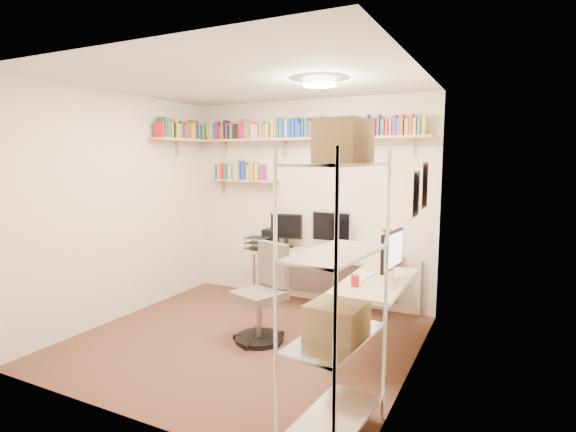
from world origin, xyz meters
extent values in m
plane|color=#4C3320|center=(0.00, 0.00, 0.00)|extent=(3.20, 3.20, 0.00)
cube|color=beige|center=(0.00, 1.50, 1.25)|extent=(3.20, 0.04, 2.50)
cube|color=beige|center=(-1.60, 0.00, 1.25)|extent=(0.04, 3.00, 2.50)
cube|color=beige|center=(1.60, 0.00, 1.25)|extent=(0.04, 3.00, 2.50)
cube|color=beige|center=(0.00, -1.50, 1.25)|extent=(3.20, 0.04, 2.50)
cube|color=silver|center=(0.00, 0.00, 2.50)|extent=(3.20, 3.00, 0.04)
cube|color=silver|center=(1.59, 0.55, 1.55)|extent=(0.01, 0.30, 0.42)
cube|color=silver|center=(1.59, 0.15, 1.50)|extent=(0.01, 0.28, 0.38)
cylinder|color=#FFEAC6|center=(0.70, 0.20, 2.46)|extent=(0.30, 0.30, 0.06)
cube|color=tan|center=(0.00, 1.38, 2.02)|extent=(3.05, 0.25, 0.03)
cube|color=tan|center=(-1.48, 0.95, 2.02)|extent=(0.25, 1.00, 0.03)
cube|color=tan|center=(-0.85, 1.40, 1.50)|extent=(0.95, 0.20, 0.02)
cube|color=tan|center=(-1.20, 1.44, 1.95)|extent=(0.03, 0.20, 0.20)
cube|color=tan|center=(-0.30, 1.44, 1.95)|extent=(0.03, 0.20, 0.20)
cube|color=tan|center=(0.60, 1.44, 1.95)|extent=(0.03, 0.20, 0.20)
cube|color=tan|center=(1.30, 1.44, 1.95)|extent=(0.03, 0.20, 0.20)
cube|color=#216440|center=(-1.46, 1.38, 2.13)|extent=(0.04, 0.12, 0.20)
cube|color=#216440|center=(-1.41, 1.38, 2.14)|extent=(0.03, 0.13, 0.21)
cube|color=gold|center=(-1.36, 1.38, 2.13)|extent=(0.03, 0.14, 0.20)
cube|color=beige|center=(-1.31, 1.38, 2.14)|extent=(0.04, 0.13, 0.21)
cube|color=teal|center=(-1.27, 1.38, 2.13)|extent=(0.02, 0.14, 0.19)
cube|color=#792076|center=(-1.23, 1.38, 2.15)|extent=(0.04, 0.12, 0.23)
cube|color=red|center=(-1.19, 1.38, 2.12)|extent=(0.04, 0.11, 0.18)
cube|color=gray|center=(-1.14, 1.38, 2.14)|extent=(0.04, 0.11, 0.22)
cube|color=black|center=(-1.10, 1.38, 2.16)|extent=(0.02, 0.13, 0.24)
cube|color=#792076|center=(-1.07, 1.38, 2.14)|extent=(0.03, 0.13, 0.21)
cube|color=black|center=(-1.04, 1.38, 2.13)|extent=(0.03, 0.12, 0.19)
cube|color=gray|center=(-1.00, 1.38, 2.13)|extent=(0.03, 0.13, 0.19)
cube|color=black|center=(-0.95, 1.38, 2.13)|extent=(0.04, 0.12, 0.19)
cube|color=black|center=(-0.90, 1.38, 2.12)|extent=(0.04, 0.13, 0.18)
cube|color=red|center=(-0.86, 1.38, 2.14)|extent=(0.03, 0.14, 0.22)
cube|color=#792076|center=(-0.82, 1.38, 2.16)|extent=(0.04, 0.13, 0.25)
cube|color=gray|center=(-0.77, 1.38, 2.15)|extent=(0.04, 0.12, 0.23)
cube|color=#BF4E16|center=(-0.72, 1.38, 2.14)|extent=(0.04, 0.15, 0.22)
cube|color=beige|center=(-0.67, 1.38, 2.13)|extent=(0.04, 0.14, 0.19)
cube|color=beige|center=(-0.62, 1.38, 2.12)|extent=(0.03, 0.14, 0.17)
cube|color=red|center=(-0.59, 1.38, 2.13)|extent=(0.02, 0.11, 0.19)
cube|color=gray|center=(-0.55, 1.38, 2.14)|extent=(0.04, 0.14, 0.21)
cube|color=gray|center=(-0.51, 1.38, 2.12)|extent=(0.03, 0.14, 0.17)
cube|color=gold|center=(-0.47, 1.38, 2.13)|extent=(0.04, 0.13, 0.19)
cube|color=#216440|center=(-0.42, 1.38, 2.12)|extent=(0.02, 0.11, 0.17)
cube|color=gold|center=(-0.39, 1.38, 2.14)|extent=(0.03, 0.14, 0.22)
cube|color=gray|center=(-0.35, 1.38, 2.16)|extent=(0.03, 0.14, 0.25)
cube|color=#216440|center=(-0.32, 1.38, 2.13)|extent=(0.03, 0.13, 0.19)
cube|color=teal|center=(-0.28, 1.38, 2.14)|extent=(0.03, 0.14, 0.21)
cube|color=#2237B2|center=(-0.24, 1.38, 2.16)|extent=(0.03, 0.12, 0.25)
cube|color=beige|center=(-0.20, 1.38, 2.15)|extent=(0.03, 0.12, 0.24)
cube|color=#2237B2|center=(-0.16, 1.38, 2.14)|extent=(0.03, 0.15, 0.22)
cube|color=#2237B2|center=(-0.11, 1.38, 2.15)|extent=(0.04, 0.15, 0.24)
cube|color=#2237B2|center=(-0.06, 1.38, 2.15)|extent=(0.04, 0.11, 0.24)
cube|color=#216440|center=(-0.02, 1.38, 2.12)|extent=(0.02, 0.14, 0.17)
cube|color=#2237B2|center=(0.02, 1.38, 2.15)|extent=(0.03, 0.14, 0.22)
cube|color=#216440|center=(0.07, 1.38, 2.15)|extent=(0.04, 0.14, 0.23)
cube|color=#792076|center=(0.12, 1.38, 2.13)|extent=(0.04, 0.15, 0.19)
cube|color=#792076|center=(0.17, 1.38, 2.14)|extent=(0.04, 0.14, 0.21)
cube|color=gray|center=(0.22, 1.38, 2.16)|extent=(0.04, 0.15, 0.25)
cube|color=red|center=(0.26, 1.38, 2.15)|extent=(0.03, 0.13, 0.24)
cube|color=#216440|center=(0.30, 1.38, 2.14)|extent=(0.04, 0.13, 0.22)
cube|color=teal|center=(0.34, 1.38, 2.14)|extent=(0.03, 0.11, 0.22)
cube|color=gray|center=(0.38, 1.38, 2.13)|extent=(0.04, 0.12, 0.19)
cube|color=gold|center=(0.41, 1.38, 2.12)|extent=(0.02, 0.15, 0.18)
cube|color=beige|center=(0.45, 1.38, 2.13)|extent=(0.03, 0.13, 0.19)
cube|color=teal|center=(0.50, 1.38, 2.14)|extent=(0.04, 0.14, 0.22)
cube|color=#2237B2|center=(0.54, 1.38, 2.13)|extent=(0.03, 0.11, 0.20)
cube|color=gold|center=(0.58, 1.38, 2.12)|extent=(0.04, 0.15, 0.18)
cube|color=red|center=(0.64, 1.38, 2.14)|extent=(0.04, 0.13, 0.21)
cube|color=gold|center=(0.68, 1.38, 2.14)|extent=(0.03, 0.12, 0.21)
cube|color=#216440|center=(0.73, 1.38, 2.12)|extent=(0.04, 0.14, 0.18)
cube|color=#2237B2|center=(0.77, 1.38, 2.13)|extent=(0.03, 0.13, 0.18)
cube|color=#2237B2|center=(0.80, 1.38, 2.16)|extent=(0.02, 0.12, 0.24)
cube|color=red|center=(0.84, 1.38, 2.13)|extent=(0.02, 0.12, 0.18)
cube|color=black|center=(0.89, 1.38, 2.13)|extent=(0.04, 0.14, 0.19)
cube|color=#792076|center=(0.93, 1.38, 2.15)|extent=(0.03, 0.14, 0.23)
cube|color=#216440|center=(0.98, 1.38, 2.13)|extent=(0.04, 0.11, 0.18)
cube|color=red|center=(1.03, 1.38, 2.13)|extent=(0.04, 0.12, 0.18)
cube|color=gray|center=(1.07, 1.38, 2.14)|extent=(0.03, 0.12, 0.21)
cube|color=#792076|center=(1.11, 1.38, 2.14)|extent=(0.04, 0.14, 0.22)
cube|color=teal|center=(1.15, 1.38, 2.13)|extent=(0.04, 0.12, 0.19)
cube|color=#BF4E16|center=(1.19, 1.38, 2.15)|extent=(0.03, 0.14, 0.22)
cube|color=gray|center=(1.24, 1.38, 2.12)|extent=(0.04, 0.13, 0.18)
cube|color=#BF4E16|center=(1.29, 1.38, 2.15)|extent=(0.03, 0.14, 0.23)
cube|color=gold|center=(1.33, 1.38, 2.13)|extent=(0.03, 0.14, 0.18)
cube|color=teal|center=(1.37, 1.38, 2.14)|extent=(0.04, 0.15, 0.21)
cube|color=gold|center=(1.42, 1.38, 2.15)|extent=(0.04, 0.12, 0.23)
cube|color=red|center=(-1.48, 0.52, 2.13)|extent=(0.14, 0.04, 0.18)
cube|color=#216440|center=(-1.48, 0.57, 2.16)|extent=(0.15, 0.04, 0.24)
cube|color=teal|center=(-1.48, 0.61, 2.14)|extent=(0.14, 0.03, 0.20)
cube|color=#216440|center=(-1.48, 0.65, 2.15)|extent=(0.11, 0.03, 0.22)
cube|color=gold|center=(-1.48, 0.69, 2.13)|extent=(0.12, 0.02, 0.19)
cube|color=black|center=(-1.48, 0.73, 2.13)|extent=(0.14, 0.03, 0.19)
cube|color=gold|center=(-1.48, 0.77, 2.15)|extent=(0.13, 0.04, 0.23)
cube|color=gold|center=(-1.48, 0.81, 2.12)|extent=(0.15, 0.03, 0.18)
cube|color=#216440|center=(-1.48, 0.85, 2.14)|extent=(0.15, 0.04, 0.21)
cube|color=#792076|center=(-1.48, 0.91, 2.12)|extent=(0.15, 0.04, 0.17)
cube|color=#BF4E16|center=(-1.48, 0.96, 2.14)|extent=(0.14, 0.04, 0.21)
cube|color=#216440|center=(-1.48, 1.00, 2.14)|extent=(0.11, 0.03, 0.21)
cube|color=gold|center=(-1.48, 1.05, 2.13)|extent=(0.15, 0.04, 0.19)
cube|color=gray|center=(-1.48, 1.09, 2.14)|extent=(0.14, 0.04, 0.20)
cube|color=#BF4E16|center=(-1.48, 1.13, 2.16)|extent=(0.13, 0.02, 0.25)
cube|color=black|center=(-1.48, 1.16, 2.15)|extent=(0.11, 0.03, 0.23)
cube|color=teal|center=(-1.48, 1.20, 2.15)|extent=(0.14, 0.04, 0.24)
cube|color=black|center=(-1.48, 1.24, 2.12)|extent=(0.11, 0.02, 0.18)
cube|color=teal|center=(-1.48, 1.27, 2.12)|extent=(0.11, 0.02, 0.18)
cube|color=gold|center=(-1.48, 1.31, 2.14)|extent=(0.11, 0.03, 0.22)
cube|color=beige|center=(-1.48, 1.36, 2.14)|extent=(0.11, 0.04, 0.22)
cube|color=#2237B2|center=(-1.27, 1.40, 1.61)|extent=(0.03, 0.12, 0.20)
cube|color=gold|center=(-1.23, 1.40, 1.63)|extent=(0.04, 0.11, 0.23)
cube|color=red|center=(-1.17, 1.40, 1.62)|extent=(0.04, 0.15, 0.21)
cube|color=teal|center=(-1.13, 1.40, 1.61)|extent=(0.03, 0.12, 0.19)
cube|color=#216440|center=(-1.08, 1.40, 1.61)|extent=(0.04, 0.13, 0.19)
cube|color=beige|center=(-1.04, 1.40, 1.60)|extent=(0.03, 0.14, 0.18)
cube|color=teal|center=(-1.01, 1.40, 1.61)|extent=(0.03, 0.11, 0.20)
cube|color=gold|center=(-0.97, 1.40, 1.62)|extent=(0.04, 0.13, 0.22)
cube|color=gold|center=(-0.93, 1.40, 1.62)|extent=(0.04, 0.13, 0.22)
cube|color=#2237B2|center=(-0.89, 1.40, 1.64)|extent=(0.02, 0.13, 0.25)
cube|color=#2237B2|center=(-0.85, 1.40, 1.62)|extent=(0.04, 0.11, 0.22)
cube|color=#2237B2|center=(-0.80, 1.40, 1.61)|extent=(0.02, 0.12, 0.20)
cube|color=gold|center=(-0.76, 1.40, 1.61)|extent=(0.04, 0.14, 0.19)
cube|color=gold|center=(-0.71, 1.40, 1.63)|extent=(0.03, 0.11, 0.24)
cube|color=#792076|center=(-0.67, 1.40, 1.62)|extent=(0.03, 0.12, 0.22)
cube|color=gold|center=(-0.64, 1.40, 1.62)|extent=(0.04, 0.15, 0.21)
cube|color=#792076|center=(-0.58, 1.40, 1.61)|extent=(0.04, 0.12, 0.20)
cube|color=beige|center=(0.35, 1.22, 0.66)|extent=(1.75, 0.55, 0.04)
cube|color=beige|center=(1.22, 0.33, 0.66)|extent=(0.55, 1.19, 0.04)
cylinder|color=gray|center=(-0.48, 0.99, 0.32)|extent=(0.04, 0.04, 0.64)
cylinder|color=gray|center=(-0.48, 1.45, 0.32)|extent=(0.04, 0.04, 0.64)
cylinder|color=gray|center=(1.45, 1.45, 0.32)|extent=(0.04, 0.04, 0.64)
cylinder|color=gray|center=(0.99, -0.22, 0.32)|extent=(0.04, 0.04, 0.64)
cylinder|color=gray|center=(1.45, -0.22, 0.32)|extent=(0.04, 0.04, 0.64)
cube|color=gray|center=(0.35, 1.46, 0.37)|extent=(1.65, 0.02, 0.51)
cube|color=silver|center=(0.40, 1.33, 0.98)|extent=(0.51, 0.03, 0.39)
cube|color=black|center=(0.40, 1.31, 0.98)|extent=(0.46, 0.00, 0.33)
cube|color=black|center=(-0.20, 1.33, 0.95)|extent=(0.40, 0.03, 0.31)
cube|color=black|center=(1.35, 0.37, 0.97)|extent=(0.03, 0.53, 0.35)
cube|color=white|center=(1.33, 0.37, 0.97)|extent=(0.00, 0.48, 0.30)
cube|color=white|center=(0.40, 1.05, 0.69)|extent=(0.39, 0.12, 0.01)
cube|color=white|center=(1.09, 0.37, 0.69)|extent=(0.12, 0.37, 0.01)
cylinder|color=#A70E25|center=(1.09, 1.22, 0.69)|extent=(0.09, 0.09, 0.02)
cylinder|color=#A70E25|center=(1.09, 1.22, 0.83)|extent=(0.02, 0.02, 0.26)
cone|color=#A70E25|center=(1.09, 1.22, 0.97)|extent=(0.11, 0.11, 0.08)
sphere|color=#FFBF72|center=(1.09, 1.22, 0.95)|extent=(0.05, 0.05, 0.05)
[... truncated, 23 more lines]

